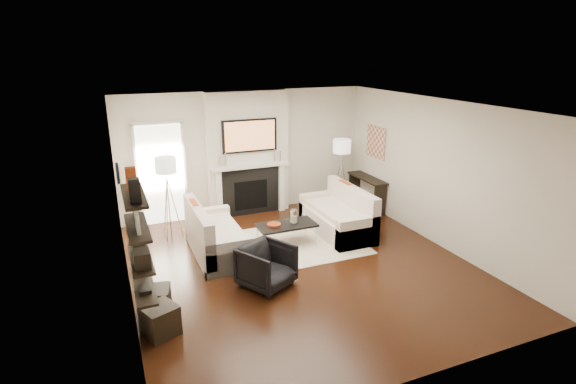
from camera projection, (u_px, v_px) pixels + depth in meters
name	position (u px, v px, depth m)	size (l,w,h in m)	color
room_envelope	(302.00, 191.00, 7.24)	(6.00, 6.00, 6.00)	black
chimney_breast	(248.00, 154.00, 9.77)	(1.80, 0.25, 2.70)	silver
fireplace_surround	(251.00, 192.00, 9.91)	(1.30, 0.02, 1.04)	black
firebox	(251.00, 195.00, 9.92)	(0.75, 0.02, 0.65)	black
mantel_pilaster_l	(219.00, 195.00, 9.61)	(0.12, 0.08, 1.10)	white
mantel_pilaster_r	(282.00, 187.00, 10.13)	(0.12, 0.08, 1.10)	white
mantel_shelf	(251.00, 166.00, 9.68)	(1.70, 0.18, 0.07)	white
tv_body	(250.00, 136.00, 9.50)	(1.20, 0.06, 0.70)	black
tv_screen	(250.00, 136.00, 9.47)	(1.10, 0.01, 0.62)	#BF723F
candlestick_l_tall	(226.00, 160.00, 9.43)	(0.04, 0.04, 0.30)	silver
candlestick_l_short	(220.00, 162.00, 9.39)	(0.04, 0.04, 0.24)	silver
candlestick_r_tall	(274.00, 155.00, 9.83)	(0.04, 0.04, 0.30)	silver
candlestick_r_short	(280.00, 156.00, 9.89)	(0.04, 0.04, 0.24)	silver
hallway_panel	(161.00, 175.00, 9.28)	(0.90, 0.02, 2.10)	white
door_trim_l	(137.00, 177.00, 9.09)	(0.06, 0.06, 2.16)	white
door_trim_r	(185.00, 173.00, 9.44)	(0.06, 0.06, 2.16)	white
door_trim_top	(157.00, 123.00, 8.93)	(1.02, 0.06, 0.06)	white
rug	(290.00, 244.00, 8.51)	(2.60, 2.00, 0.01)	beige
loveseat_left_base	(218.00, 243.00, 8.05)	(0.85, 1.80, 0.42)	beige
loveseat_left_back	(199.00, 229.00, 7.84)	(0.18, 1.80, 0.80)	beige
loveseat_left_arm_n	(231.00, 257.00, 7.31)	(0.85, 0.18, 0.60)	beige
loveseat_left_arm_s	(208.00, 223.00, 8.74)	(0.85, 0.18, 0.60)	beige
loveseat_left_cushion	(221.00, 229.00, 7.99)	(0.63, 1.44, 0.10)	beige
pillow_left_orange	(195.00, 213.00, 8.04)	(0.10, 0.42, 0.42)	#AA3D15
pillow_left_charcoal	(202.00, 225.00, 7.51)	(0.10, 0.40, 0.40)	black
loveseat_right_base	(336.00, 223.00, 9.00)	(0.85, 1.80, 0.42)	beige
loveseat_right_back	(352.00, 206.00, 9.02)	(0.18, 1.80, 0.80)	beige
loveseat_right_arm_n	(358.00, 233.00, 8.26)	(0.85, 0.18, 0.60)	beige
loveseat_right_arm_s	(319.00, 206.00, 9.68)	(0.85, 0.18, 0.60)	beige
loveseat_right_cushion	(335.00, 211.00, 8.90)	(0.63, 1.44, 0.10)	beige
pillow_right_orange	(345.00, 192.00, 9.22)	(0.10, 0.42, 0.42)	#AA3D15
pillow_right_charcoal	(360.00, 201.00, 8.70)	(0.10, 0.40, 0.40)	black
coffee_table	(286.00, 225.00, 8.36)	(1.10, 0.55, 0.04)	black
coffee_leg_nw	(265.00, 244.00, 8.05)	(0.02, 0.02, 0.38)	silver
coffee_leg_ne	(316.00, 236.00, 8.42)	(0.02, 0.02, 0.38)	silver
coffee_leg_sw	(257.00, 235.00, 8.44)	(0.02, 0.02, 0.38)	silver
coffee_leg_se	(306.00, 227.00, 8.80)	(0.02, 0.02, 0.38)	silver
hurricane_glass	(294.00, 216.00, 8.37)	(0.14, 0.14, 0.24)	white
hurricane_candle	(294.00, 219.00, 8.39)	(0.09, 0.09, 0.14)	white
copper_bowl	(274.00, 225.00, 8.26)	(0.26, 0.26, 0.04)	#B0421D
armchair	(267.00, 264.00, 6.92)	(0.71, 0.67, 0.74)	black
lamp_left_post	(169.00, 208.00, 8.69)	(0.02, 0.02, 1.20)	silver
lamp_left_shade	(166.00, 165.00, 8.43)	(0.40, 0.40, 0.30)	white
lamp_left_leg_a	(175.00, 207.00, 8.73)	(0.02, 0.02, 1.25)	silver
lamp_left_leg_b	(166.00, 206.00, 8.75)	(0.02, 0.02, 1.25)	silver
lamp_left_leg_c	(167.00, 210.00, 8.59)	(0.02, 0.02, 1.25)	silver
lamp_right_post	(341.00, 183.00, 10.31)	(0.02, 0.02, 1.20)	silver
lamp_right_shade	(342.00, 146.00, 10.05)	(0.40, 0.40, 0.30)	white
lamp_right_leg_a	(345.00, 182.00, 10.35)	(0.02, 0.02, 1.25)	silver
lamp_right_leg_b	(336.00, 182.00, 10.38)	(0.02, 0.02, 1.25)	silver
lamp_right_leg_c	(340.00, 184.00, 10.21)	(0.02, 0.02, 1.25)	silver
console_top	(367.00, 178.00, 10.20)	(0.35, 1.20, 0.04)	black
console_leg_n	(380.00, 201.00, 9.83)	(0.30, 0.04, 0.71)	black
console_leg_s	(354.00, 187.00, 10.80)	(0.30, 0.04, 0.71)	black
wall_art	(376.00, 142.00, 9.98)	(0.03, 0.70, 0.70)	tan
shelf_bottom	(144.00, 287.00, 5.61)	(0.25, 1.00, 0.04)	black
shelf_lower	(141.00, 258.00, 5.48)	(0.25, 1.00, 0.04)	black
shelf_upper	(137.00, 228.00, 5.36)	(0.25, 1.00, 0.04)	black
shelf_top	(134.00, 196.00, 5.24)	(0.25, 1.00, 0.04)	black
decor_magfile_a	(135.00, 191.00, 4.90)	(0.12, 0.10, 0.28)	black
decor_magfile_b	(131.00, 179.00, 5.35)	(0.12, 0.10, 0.28)	#AA3D15
decor_frame_a	(137.00, 222.00, 5.19)	(0.04, 0.30, 0.22)	white
decor_frame_b	(135.00, 213.00, 5.51)	(0.04, 0.22, 0.18)	black
decor_wine_rack	(142.00, 259.00, 5.20)	(0.18, 0.25, 0.20)	black
decor_box_small	(139.00, 247.00, 5.60)	(0.15, 0.12, 0.12)	black
decor_books	(145.00, 289.00, 5.46)	(0.14, 0.20, 0.05)	black
decor_box_tall	(141.00, 268.00, 5.85)	(0.10, 0.10, 0.18)	white
clock_rim	(118.00, 173.00, 6.93)	(0.34, 0.34, 0.04)	black
clock_face	(119.00, 173.00, 6.94)	(0.29, 0.29, 0.01)	white
ottoman_near	(155.00, 302.00, 6.20)	(0.40, 0.40, 0.40)	black
ottoman_far	(160.00, 320.00, 5.78)	(0.40, 0.40, 0.40)	black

